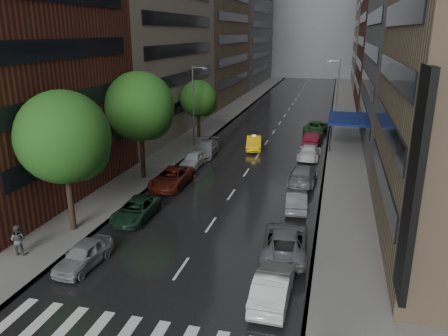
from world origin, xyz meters
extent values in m
plane|color=gray|center=(0.00, 0.00, 0.00)|extent=(220.00, 220.00, 0.00)
cube|color=black|center=(0.00, 50.00, 0.01)|extent=(14.00, 140.00, 0.01)
cube|color=gray|center=(-9.00, 50.00, 0.07)|extent=(4.00, 140.00, 0.15)
cube|color=gray|center=(9.00, 50.00, 0.07)|extent=(4.00, 140.00, 0.15)
cube|color=silver|center=(-6.10, -2.00, 0.01)|extent=(0.55, 2.80, 0.01)
cube|color=silver|center=(-4.70, -2.00, 0.01)|extent=(0.55, 2.80, 0.01)
cube|color=silver|center=(-3.30, -2.00, 0.01)|extent=(0.55, 2.80, 0.01)
cube|color=silver|center=(-1.90, -2.00, 0.01)|extent=(0.55, 2.80, 0.01)
cube|color=silver|center=(-0.50, -2.00, 0.01)|extent=(0.55, 2.80, 0.01)
cube|color=maroon|center=(-15.00, 12.00, 13.00)|extent=(8.00, 20.00, 26.00)
cube|color=#937A5B|center=(-15.00, 64.00, 11.00)|extent=(8.00, 28.00, 22.00)
cube|color=slate|center=(-15.00, 94.00, 19.00)|extent=(8.00, 32.00, 38.00)
cube|color=slate|center=(15.00, 36.00, 12.00)|extent=(8.00, 28.00, 24.00)
cube|color=gray|center=(15.00, 94.00, 14.00)|extent=(8.00, 32.00, 28.00)
cube|color=black|center=(11.10, 2.00, 6.50)|extent=(0.30, 2.20, 10.00)
cube|color=slate|center=(0.00, 118.00, 16.00)|extent=(40.00, 14.00, 32.00)
cylinder|color=#382619|center=(-8.60, 6.79, 2.57)|extent=(0.40, 0.40, 5.14)
sphere|color=#1E5116|center=(-8.60, 6.79, 6.43)|extent=(5.88, 5.88, 5.88)
cylinder|color=#382619|center=(-8.60, 17.95, 2.63)|extent=(0.40, 0.40, 5.25)
sphere|color=#1E5116|center=(-8.60, 17.95, 6.57)|extent=(6.00, 6.00, 6.00)
cylinder|color=#382619|center=(-8.60, 34.37, 1.96)|extent=(0.40, 0.40, 3.92)
sphere|color=#1E5116|center=(-8.60, 34.37, 4.90)|extent=(4.48, 4.48, 4.48)
imported|color=#EDB70C|center=(-0.89, 30.47, 0.76)|extent=(2.34, 4.81, 1.52)
imported|color=gray|center=(-5.40, 2.90, 0.71)|extent=(1.96, 4.29, 1.43)
imported|color=#163121|center=(-5.40, 9.67, 0.68)|extent=(2.33, 4.95, 1.37)
imported|color=#581911|center=(-5.40, 16.58, 0.78)|extent=(2.65, 5.62, 1.55)
imported|color=silver|center=(-5.40, 22.65, 0.74)|extent=(1.91, 4.43, 1.49)
imported|color=gray|center=(-5.40, 26.73, 0.78)|extent=(2.51, 5.51, 1.56)
imported|color=silver|center=(5.40, 2.29, 0.80)|extent=(1.73, 4.86, 1.60)
imported|color=slate|center=(5.40, 7.23, 0.79)|extent=(3.01, 5.87, 1.59)
imported|color=slate|center=(5.40, 14.29, 0.72)|extent=(1.92, 4.49, 1.44)
imported|color=slate|center=(5.40, 20.37, 0.80)|extent=(2.47, 5.61, 1.60)
imported|color=silver|center=(5.40, 28.31, 0.75)|extent=(2.29, 5.24, 1.50)
imported|color=#511019|center=(5.40, 33.97, 0.79)|extent=(2.06, 4.93, 1.59)
imported|color=#1C3E1D|center=(5.40, 41.02, 0.79)|extent=(3.18, 5.89, 1.57)
imported|color=#504F54|center=(-9.70, 2.94, 1.08)|extent=(1.01, 0.85, 1.86)
imported|color=black|center=(-9.70, 2.94, 1.80)|extent=(0.96, 0.98, 0.88)
cylinder|color=gray|center=(-7.80, 30.00, 4.65)|extent=(0.18, 0.18, 9.00)
cube|color=gray|center=(-6.40, 30.00, 8.85)|extent=(0.50, 0.22, 0.16)
cylinder|color=gray|center=(7.80, 45.00, 4.65)|extent=(0.18, 0.18, 9.00)
cube|color=gray|center=(6.40, 45.00, 8.85)|extent=(0.50, 0.22, 0.16)
cube|color=navy|center=(9.00, 35.00, 3.15)|extent=(4.00, 8.00, 0.25)
cylinder|color=black|center=(7.40, 31.20, 1.65)|extent=(0.12, 0.12, 3.00)
cylinder|color=black|center=(7.40, 38.80, 1.65)|extent=(0.12, 0.12, 3.00)
camera|label=1|loc=(7.75, -16.37, 12.73)|focal=35.00mm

